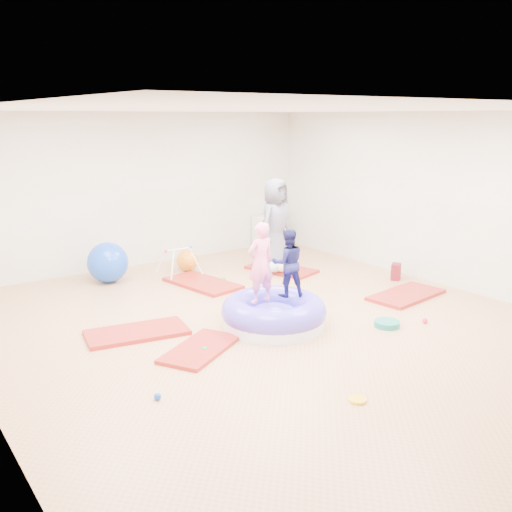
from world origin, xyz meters
TOP-DOWN VIEW (x-y plane):
  - room at (0.00, 0.00)m, footprint 7.01×8.01m
  - gym_mat_front_left at (-1.16, -0.19)m, footprint 1.24×1.04m
  - gym_mat_mid_left at (-1.56, 0.74)m, footprint 1.36×0.85m
  - gym_mat_center_back at (0.24, 2.16)m, footprint 0.88×1.43m
  - gym_mat_right at (2.49, -0.22)m, footprint 1.35×0.80m
  - gym_mat_rear_right at (1.86, 2.11)m, footprint 0.95×1.37m
  - inflatable_cushion at (0.05, -0.04)m, footprint 1.40×1.40m
  - child_pink at (-0.13, 0.01)m, footprint 0.39×0.26m
  - child_navy at (0.33, 0.02)m, footprint 0.55×0.50m
  - adult_caregiver at (1.76, 2.18)m, footprint 0.92×0.77m
  - infant at (1.61, 1.92)m, footprint 0.36×0.36m
  - ball_pit_balls at (0.38, 0.41)m, footprint 3.96×3.36m
  - exercise_ball_blue at (-0.96, 3.22)m, footprint 0.68×0.68m
  - exercise_ball_orange at (0.47, 3.09)m, footprint 0.40×0.40m
  - infant_play_gym at (0.17, 2.86)m, footprint 0.65×0.61m
  - cube_shelf at (2.84, 3.79)m, footprint 0.67×0.33m
  - balance_disc at (1.26, -0.93)m, footprint 0.34×0.34m
  - backpack at (3.10, 0.52)m, footprint 0.28×0.25m
  - yellow_toy at (-0.53, -2.16)m, footprint 0.18×0.18m

SIDE VIEW (x-z plane):
  - yellow_toy at x=-0.53m, z-range 0.00..0.03m
  - gym_mat_front_left at x=-1.16m, z-range 0.00..0.05m
  - gym_mat_rear_right at x=1.86m, z-range 0.00..0.05m
  - gym_mat_mid_left at x=-1.56m, z-range 0.00..0.05m
  - gym_mat_right at x=2.49m, z-range 0.00..0.05m
  - gym_mat_center_back at x=0.24m, z-range 0.00..0.06m
  - ball_pit_balls at x=0.38m, z-range 0.00..0.07m
  - balance_disc at x=1.26m, z-range 0.00..0.08m
  - backpack at x=3.10m, z-range 0.00..0.27m
  - infant at x=1.61m, z-range 0.05..0.26m
  - inflatable_cushion at x=0.05m, z-range -0.05..0.39m
  - exercise_ball_orange at x=0.47m, z-range 0.00..0.40m
  - infant_play_gym at x=0.17m, z-range 0.08..0.58m
  - cube_shelf at x=2.84m, z-range 0.00..0.67m
  - exercise_ball_blue at x=-0.96m, z-range 0.00..0.68m
  - adult_caregiver at x=1.76m, z-range 0.05..1.67m
  - child_navy at x=0.33m, z-range 0.40..1.32m
  - child_pink at x=-0.13m, z-range 0.40..1.47m
  - room at x=0.00m, z-range 0.00..2.80m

